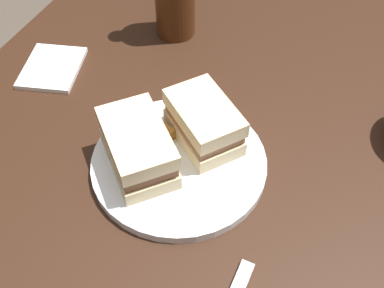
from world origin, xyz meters
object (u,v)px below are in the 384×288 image
sandwich_half_right (138,148)px  napkin (52,68)px  plate (179,163)px  sandwich_half_left (204,123)px

sandwich_half_right → napkin: bearing=60.6°
plate → sandwich_half_left: bearing=-17.4°
sandwich_half_left → sandwich_half_right: sandwich_half_right is taller
sandwich_half_left → napkin: 0.30m
sandwich_half_left → plate: bearing=162.6°
sandwich_half_left → napkin: (0.05, 0.29, -0.04)m
sandwich_half_left → sandwich_half_right: bearing=140.6°
plate → sandwich_half_left: sandwich_half_left is taller
sandwich_half_left → sandwich_half_right: 0.10m
sandwich_half_right → napkin: size_ratio=1.27×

